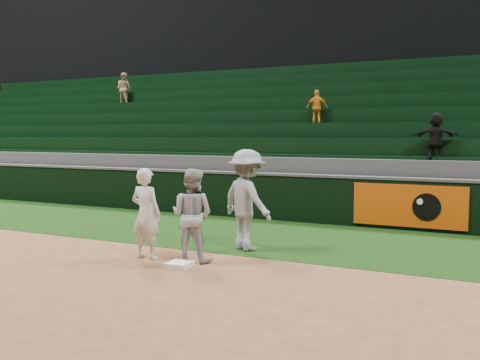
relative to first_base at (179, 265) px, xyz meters
name	(u,v)px	position (x,y,z in m)	size (l,w,h in m)	color
ground	(187,263)	(-0.03, 0.31, -0.04)	(70.00, 70.00, 0.00)	brown
foul_grass	(257,235)	(-0.03, 3.31, -0.04)	(36.00, 4.20, 0.01)	black
upper_deck	(388,53)	(-0.03, 17.76, 5.96)	(40.00, 12.00, 12.00)	black
first_base	(179,265)	(0.00, 0.00, 0.00)	(0.40, 0.40, 0.09)	white
first_baseman	(146,214)	(-0.88, 0.26, 0.79)	(0.61, 0.40, 1.67)	silver
baserunner	(192,215)	(-0.04, 0.49, 0.79)	(0.81, 0.63, 1.67)	#A1A3AC
base_coach	(247,200)	(0.44, 1.75, 0.95)	(1.28, 0.73, 1.98)	gray
field_wall	(293,197)	(-0.01, 5.51, 0.59)	(36.00, 0.45, 1.25)	black
stadium_seating	(334,152)	(-0.04, 9.28, 1.65)	(36.00, 5.95, 4.85)	#3D3D40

